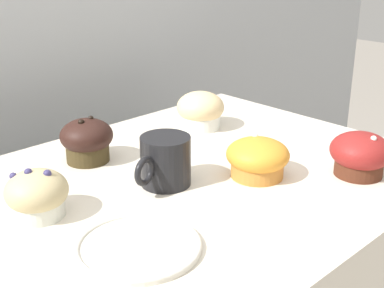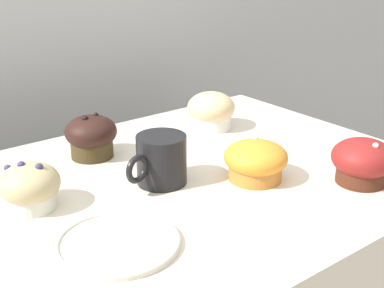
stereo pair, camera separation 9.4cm
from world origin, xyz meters
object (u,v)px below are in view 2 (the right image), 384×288
(muffin_front_left, at_px, (211,111))
(coffee_cup, at_px, (161,159))
(muffin_front_center, at_px, (256,161))
(muffin_back_left, at_px, (363,161))
(muffin_back_right, at_px, (91,136))
(serving_plate, at_px, (118,242))
(muffin_front_right, at_px, (30,187))

(muffin_front_left, distance_m, coffee_cup, 0.29)
(muffin_front_center, bearing_deg, muffin_back_left, -42.18)
(muffin_back_right, height_order, muffin_front_left, muffin_back_right)
(serving_plate, bearing_deg, muffin_back_left, -10.71)
(muffin_front_right, distance_m, coffee_cup, 0.21)
(muffin_back_left, distance_m, muffin_front_right, 0.53)
(muffin_front_center, relative_size, muffin_back_left, 1.04)
(muffin_back_left, bearing_deg, muffin_front_left, 93.60)
(muffin_back_left, relative_size, coffee_cup, 0.84)
(muffin_back_right, relative_size, muffin_front_right, 1.04)
(muffin_front_left, bearing_deg, coffee_cup, -146.67)
(muffin_back_right, xyz_separation_m, muffin_front_right, (-0.17, -0.12, -0.01))
(muffin_front_right, bearing_deg, coffee_cup, -13.49)
(serving_plate, bearing_deg, muffin_front_center, 7.51)
(muffin_back_left, xyz_separation_m, coffee_cup, (-0.26, 0.20, 0.01))
(serving_plate, bearing_deg, coffee_cup, 38.37)
(muffin_front_right, bearing_deg, muffin_back_left, -28.36)
(muffin_back_left, height_order, coffee_cup, coffee_cup)
(muffin_front_right, height_order, coffee_cup, coffee_cup)
(muffin_back_left, xyz_separation_m, serving_plate, (-0.42, 0.08, -0.03))
(muffin_back_right, distance_m, muffin_front_right, 0.21)
(muffin_back_right, distance_m, coffee_cup, 0.18)
(muffin_back_left, relative_size, serving_plate, 0.62)
(muffin_front_center, distance_m, muffin_front_left, 0.27)
(muffin_front_left, relative_size, coffee_cup, 0.82)
(muffin_front_center, distance_m, muffin_back_left, 0.18)
(muffin_back_right, distance_m, muffin_front_left, 0.28)
(muffin_back_left, bearing_deg, muffin_front_center, 137.82)
(muffin_back_left, distance_m, muffin_back_right, 0.48)
(muffin_front_left, distance_m, muffin_front_right, 0.46)
(muffin_front_center, distance_m, muffin_back_right, 0.31)
(coffee_cup, bearing_deg, serving_plate, -141.63)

